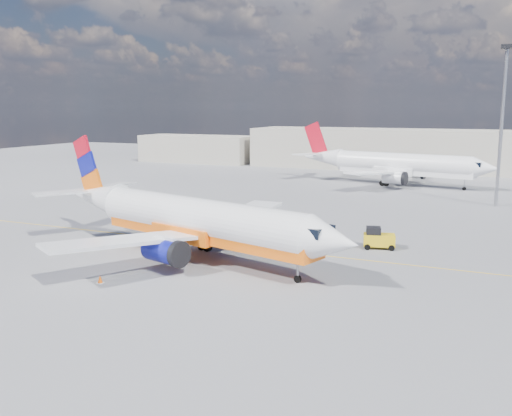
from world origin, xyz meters
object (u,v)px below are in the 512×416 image
at_px(traffic_cone, 100,279).
at_px(main_jet, 192,219).
at_px(gse_tug, 378,238).
at_px(second_jet, 396,165).

bearing_deg(traffic_cone, main_jet, 73.48).
xyz_separation_m(main_jet, gse_tug, (13.59, 9.51, -2.38)).
bearing_deg(gse_tug, main_jet, -159.89).
xyz_separation_m(gse_tug, traffic_cone, (-16.20, -18.31, -0.64)).
xyz_separation_m(main_jet, traffic_cone, (-2.61, -8.80, -3.01)).
relative_size(gse_tug, traffic_cone, 5.20).
bearing_deg(gse_tug, second_jet, 83.42).
bearing_deg(main_jet, gse_tug, 50.71).
distance_m(gse_tug, traffic_cone, 24.46).
distance_m(main_jet, traffic_cone, 9.67).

